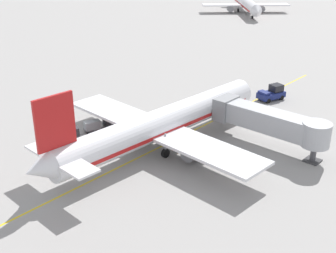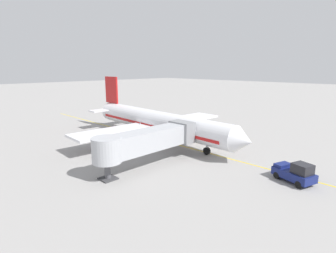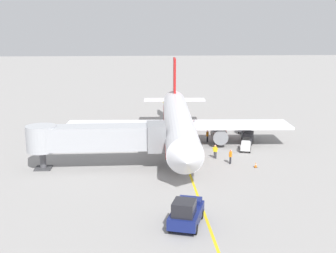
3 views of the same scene
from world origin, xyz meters
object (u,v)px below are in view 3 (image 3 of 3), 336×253
at_px(baggage_tug_trailing, 221,132).
at_px(ground_crew_marshaller, 231,156).
at_px(parked_airliner, 178,122).
at_px(ground_crew_wing_walker, 215,151).
at_px(baggage_cart_third_in_train, 243,127).
at_px(pushback_tractor, 186,213).
at_px(safety_cone_nose_left, 256,165).
at_px(jet_bridge, 97,138).
at_px(baggage_cart_second_in_train, 247,132).
at_px(baggage_tug_lead, 246,146).
at_px(baggage_cart_front, 248,137).
at_px(ground_crew_loader, 207,135).

height_order(baggage_tug_trailing, ground_crew_marshaller, ground_crew_marshaller).
bearing_deg(parked_airliner, baggage_tug_trailing, -147.60).
bearing_deg(ground_crew_wing_walker, baggage_cart_third_in_train, -117.17).
bearing_deg(pushback_tractor, safety_cone_nose_left, -123.67).
distance_m(parked_airliner, jet_bridge, 13.35).
distance_m(jet_bridge, ground_crew_marshaller, 15.37).
height_order(jet_bridge, safety_cone_nose_left, jet_bridge).
bearing_deg(parked_airliner, ground_crew_wing_walker, 121.21).
bearing_deg(ground_crew_marshaller, pushback_tractor, 66.33).
xyz_separation_m(baggage_cart_second_in_train, baggage_cart_third_in_train, (-0.29, -3.40, 0.00)).
distance_m(jet_bridge, baggage_tug_lead, 19.23).
relative_size(baggage_cart_second_in_train, ground_crew_wing_walker, 1.74).
relative_size(baggage_tug_lead, baggage_cart_front, 0.93).
relative_size(parked_airliner, baggage_tug_lead, 13.64).
bearing_deg(baggage_tug_trailing, baggage_cart_front, 125.74).
xyz_separation_m(baggage_tug_lead, baggage_tug_trailing, (1.77, -7.63, 0.00)).
distance_m(ground_crew_wing_walker, ground_crew_marshaller, 2.61).
distance_m(pushback_tractor, ground_crew_wing_walker, 18.85).
height_order(pushback_tractor, baggage_tug_trailing, pushback_tractor).
bearing_deg(jet_bridge, baggage_tug_trailing, -141.44).
distance_m(pushback_tractor, baggage_cart_front, 26.91).
bearing_deg(baggage_cart_second_in_train, safety_cone_nose_left, 80.06).
bearing_deg(baggage_tug_trailing, pushback_tractor, 73.94).
height_order(jet_bridge, baggage_tug_trailing, jet_bridge).
distance_m(ground_crew_loader, safety_cone_nose_left, 12.13).
xyz_separation_m(ground_crew_loader, safety_cone_nose_left, (-3.63, 11.55, -0.66)).
xyz_separation_m(parked_airliner, baggage_tug_trailing, (-6.57, -4.17, -2.47)).
relative_size(jet_bridge, baggage_cart_second_in_train, 5.19).
xyz_separation_m(baggage_tug_lead, safety_cone_nose_left, (0.53, 6.73, -0.42)).
height_order(jet_bridge, baggage_cart_front, jet_bridge).
bearing_deg(ground_crew_marshaller, ground_crew_wing_walker, -57.77).
bearing_deg(safety_cone_nose_left, baggage_cart_front, -99.44).
distance_m(pushback_tractor, safety_cone_nose_left, 17.10).
relative_size(baggage_tug_trailing, baggage_cart_third_in_train, 0.88).
relative_size(baggage_tug_trailing, baggage_cart_front, 0.88).
xyz_separation_m(jet_bridge, safety_cone_nose_left, (-17.70, 1.24, -3.17)).
bearing_deg(baggage_cart_front, pushback_tractor, 65.46).
relative_size(ground_crew_marshaller, safety_cone_nose_left, 2.86).
height_order(parked_airliner, ground_crew_wing_walker, parked_airliner).
bearing_deg(pushback_tractor, baggage_cart_front, -114.54).
height_order(baggage_tug_lead, ground_crew_loader, ground_crew_loader).
bearing_deg(baggage_tug_lead, ground_crew_marshaller, 59.17).
bearing_deg(baggage_cart_second_in_train, jet_bridge, 30.67).
height_order(baggage_cart_second_in_train, safety_cone_nose_left, baggage_cart_second_in_train).
distance_m(baggage_cart_front, baggage_cart_second_in_train, 2.90).
bearing_deg(ground_crew_loader, parked_airliner, 17.97).
relative_size(pushback_tractor, baggage_tug_lead, 1.77).
xyz_separation_m(pushback_tractor, ground_crew_loader, (-5.84, -25.77, -0.15)).
bearing_deg(parked_airliner, safety_cone_nose_left, 127.44).
distance_m(baggage_tug_trailing, ground_crew_wing_walker, 10.90).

